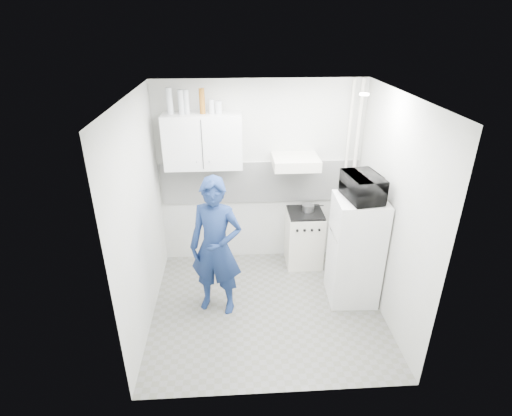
{
  "coord_description": "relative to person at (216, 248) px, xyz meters",
  "views": [
    {
      "loc": [
        -0.38,
        -3.94,
        3.3
      ],
      "look_at": [
        -0.12,
        0.3,
        1.25
      ],
      "focal_mm": 28.0,
      "sensor_mm": 36.0,
      "label": 1
    }
  ],
  "objects": [
    {
      "name": "floor",
      "position": [
        0.6,
        -0.07,
        -0.86
      ],
      "size": [
        2.8,
        2.8,
        0.0
      ],
      "primitive_type": "plane",
      "color": "#5B5B50",
      "rests_on": "ground"
    },
    {
      "name": "ceiling",
      "position": [
        0.6,
        -0.07,
        1.74
      ],
      "size": [
        2.8,
        2.8,
        0.0
      ],
      "primitive_type": "plane",
      "color": "white",
      "rests_on": "wall_back"
    },
    {
      "name": "wall_back",
      "position": [
        0.6,
        1.18,
        0.44
      ],
      "size": [
        2.8,
        0.0,
        2.8
      ],
      "primitive_type": "plane",
      "rotation": [
        1.57,
        0.0,
        0.0
      ],
      "color": "silver",
      "rests_on": "floor"
    },
    {
      "name": "wall_left",
      "position": [
        -0.8,
        -0.07,
        0.44
      ],
      "size": [
        0.0,
        2.6,
        2.6
      ],
      "primitive_type": "plane",
      "rotation": [
        1.57,
        0.0,
        1.57
      ],
      "color": "silver",
      "rests_on": "floor"
    },
    {
      "name": "wall_right",
      "position": [
        2.0,
        -0.07,
        0.44
      ],
      "size": [
        0.0,
        2.6,
        2.6
      ],
      "primitive_type": "plane",
      "rotation": [
        1.57,
        0.0,
        -1.57
      ],
      "color": "silver",
      "rests_on": "floor"
    },
    {
      "name": "person",
      "position": [
        0.0,
        0.0,
        0.0
      ],
      "size": [
        0.72,
        0.57,
        1.73
      ],
      "primitive_type": "imported",
      "rotation": [
        0.0,
        0.0,
        -0.28
      ],
      "color": "navy",
      "rests_on": "floor"
    },
    {
      "name": "stove",
      "position": [
        1.22,
        0.93,
        -0.46
      ],
      "size": [
        0.5,
        0.5,
        0.8
      ],
      "primitive_type": "cube",
      "color": "silver",
      "rests_on": "floor"
    },
    {
      "name": "fridge",
      "position": [
        1.7,
        0.1,
        -0.17
      ],
      "size": [
        0.6,
        0.6,
        1.39
      ],
      "primitive_type": "cube",
      "rotation": [
        0.0,
        0.0,
        -0.04
      ],
      "color": "white",
      "rests_on": "floor"
    },
    {
      "name": "stove_top",
      "position": [
        1.22,
        0.93,
        -0.05
      ],
      "size": [
        0.48,
        0.48,
        0.03
      ],
      "primitive_type": "cube",
      "color": "black",
      "rests_on": "stove"
    },
    {
      "name": "saucepan",
      "position": [
        1.26,
        0.97,
        0.01
      ],
      "size": [
        0.17,
        0.17,
        0.09
      ],
      "primitive_type": "cylinder",
      "color": "silver",
      "rests_on": "stove_top"
    },
    {
      "name": "microwave",
      "position": [
        1.7,
        0.1,
        0.68
      ],
      "size": [
        0.58,
        0.44,
        0.3
      ],
      "primitive_type": "imported",
      "rotation": [
        0.0,
        0.0,
        1.72
      ],
      "color": "black",
      "rests_on": "fridge"
    },
    {
      "name": "bottle_a",
      "position": [
        -0.53,
        1.01,
        1.5
      ],
      "size": [
        0.07,
        0.07,
        0.32
      ],
      "primitive_type": "cylinder",
      "color": "#B2B7BC",
      "rests_on": "upper_cabinet"
    },
    {
      "name": "bottle_b",
      "position": [
        -0.39,
        1.01,
        1.48
      ],
      "size": [
        0.08,
        0.08,
        0.29
      ],
      "primitive_type": "cylinder",
      "color": "#B2B7BC",
      "rests_on": "upper_cabinet"
    },
    {
      "name": "bottle_c",
      "position": [
        -0.33,
        1.01,
        1.48
      ],
      "size": [
        0.07,
        0.07,
        0.29
      ],
      "primitive_type": "cylinder",
      "color": "#B2B7BC",
      "rests_on": "upper_cabinet"
    },
    {
      "name": "bottle_d",
      "position": [
        -0.13,
        1.01,
        1.49
      ],
      "size": [
        0.07,
        0.07,
        0.31
      ],
      "primitive_type": "cylinder",
      "color": "brown",
      "rests_on": "upper_cabinet"
    },
    {
      "name": "canister_a",
      "position": [
        -0.02,
        1.01,
        1.42
      ],
      "size": [
        0.07,
        0.07,
        0.18
      ],
      "primitive_type": "cylinder",
      "color": "#B2B7BC",
      "rests_on": "upper_cabinet"
    },
    {
      "name": "canister_b",
      "position": [
        0.07,
        1.01,
        1.41
      ],
      "size": [
        0.08,
        0.08,
        0.16
      ],
      "primitive_type": "cylinder",
      "color": "#B2B7BC",
      "rests_on": "upper_cabinet"
    },
    {
      "name": "upper_cabinet",
      "position": [
        -0.15,
        1.01,
        0.99
      ],
      "size": [
        1.0,
        0.35,
        0.7
      ],
      "primitive_type": "cube",
      "color": "white",
      "rests_on": "wall_back"
    },
    {
      "name": "range_hood",
      "position": [
        1.05,
        0.93,
        0.71
      ],
      "size": [
        0.6,
        0.5,
        0.14
      ],
      "primitive_type": "cube",
      "color": "silver",
      "rests_on": "wall_back"
    },
    {
      "name": "backsplash",
      "position": [
        0.6,
        1.17,
        0.34
      ],
      "size": [
        2.74,
        0.03,
        0.6
      ],
      "primitive_type": "cube",
      "color": "white",
      "rests_on": "wall_back"
    },
    {
      "name": "pipe_a",
      "position": [
        1.9,
        1.1,
        0.44
      ],
      "size": [
        0.05,
        0.05,
        2.6
      ],
      "primitive_type": "cylinder",
      "color": "silver",
      "rests_on": "floor"
    },
    {
      "name": "pipe_b",
      "position": [
        1.78,
        1.1,
        0.44
      ],
      "size": [
        0.04,
        0.04,
        2.6
      ],
      "primitive_type": "cylinder",
      "color": "silver",
      "rests_on": "floor"
    },
    {
      "name": "ceiling_spot_fixture",
      "position": [
        1.6,
        0.13,
        1.71
      ],
      "size": [
        0.1,
        0.1,
        0.02
      ],
      "primitive_type": "cylinder",
      "color": "white",
      "rests_on": "ceiling"
    }
  ]
}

